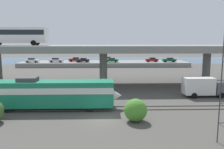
# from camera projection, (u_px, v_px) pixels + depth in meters

# --- Properties ---
(ground_plane) EXTENTS (260.00, 260.00, 0.00)m
(ground_plane) POSITION_uv_depth(u_px,v_px,m) (102.00, 119.00, 26.10)
(ground_plane) COLOR #4C4944
(rail_strip_near) EXTENTS (110.00, 0.12, 0.12)m
(rail_strip_near) POSITION_uv_depth(u_px,v_px,m) (103.00, 110.00, 29.29)
(rail_strip_near) COLOR #59544C
(rail_strip_near) RESTS_ON ground_plane
(rail_strip_far) EXTENTS (110.00, 0.12, 0.12)m
(rail_strip_far) POSITION_uv_depth(u_px,v_px,m) (103.00, 107.00, 30.81)
(rail_strip_far) COLOR #59544C
(rail_strip_far) RESTS_ON ground_plane
(train_locomotive) EXTENTS (17.21, 3.04, 4.18)m
(train_locomotive) POSITION_uv_depth(u_px,v_px,m) (56.00, 92.00, 29.57)
(train_locomotive) COLOR #197A56
(train_locomotive) RESTS_ON ground_plane
(highway_overpass) EXTENTS (96.00, 12.29, 7.79)m
(highway_overpass) POSITION_uv_depth(u_px,v_px,m) (103.00, 50.00, 44.85)
(highway_overpass) COLOR gray
(highway_overpass) RESTS_ON ground_plane
(transit_bus_on_overpass) EXTENTS (12.00, 2.68, 3.40)m
(transit_bus_on_overpass) POSITION_uv_depth(u_px,v_px,m) (15.00, 35.00, 44.52)
(transit_bus_on_overpass) COLOR silver
(transit_bus_on_overpass) RESTS_ON highway_overpass
(service_truck_west) EXTENTS (6.80, 2.46, 3.04)m
(service_truck_west) POSITION_uv_depth(u_px,v_px,m) (204.00, 86.00, 36.25)
(service_truck_west) COLOR #515459
(service_truck_west) RESTS_ON ground_plane
(pier_parking_lot) EXTENTS (56.73, 11.61, 1.44)m
(pier_parking_lot) POSITION_uv_depth(u_px,v_px,m) (104.00, 64.00, 80.38)
(pier_parking_lot) COLOR gray
(pier_parking_lot) RESTS_ON ground_plane
(parked_car_0) EXTENTS (4.43, 1.87, 1.50)m
(parked_car_0) POSITION_uv_depth(u_px,v_px,m) (32.00, 60.00, 76.89)
(parked_car_0) COLOR silver
(parked_car_0) RESTS_ON pier_parking_lot
(parked_car_1) EXTENTS (4.64, 1.84, 1.50)m
(parked_car_1) POSITION_uv_depth(u_px,v_px,m) (56.00, 60.00, 77.58)
(parked_car_1) COLOR #B7B7BC
(parked_car_1) RESTS_ON pier_parking_lot
(parked_car_2) EXTENTS (4.15, 1.96, 1.50)m
(parked_car_2) POSITION_uv_depth(u_px,v_px,m) (152.00, 60.00, 79.52)
(parked_car_2) COLOR maroon
(parked_car_2) RESTS_ON pier_parking_lot
(parked_car_3) EXTENTS (4.31, 1.90, 1.50)m
(parked_car_3) POSITION_uv_depth(u_px,v_px,m) (109.00, 59.00, 82.93)
(parked_car_3) COLOR #9E998C
(parked_car_3) RESTS_ON pier_parking_lot
(parked_car_4) EXTENTS (4.31, 1.89, 1.50)m
(parked_car_4) POSITION_uv_depth(u_px,v_px,m) (83.00, 60.00, 77.57)
(parked_car_4) COLOR black
(parked_car_4) RESTS_ON pier_parking_lot
(parked_car_5) EXTENTS (4.52, 1.87, 1.50)m
(parked_car_5) POSITION_uv_depth(u_px,v_px,m) (169.00, 60.00, 78.55)
(parked_car_5) COLOR #0C4C26
(parked_car_5) RESTS_ON pier_parking_lot
(parked_car_6) EXTENTS (4.67, 1.91, 1.50)m
(parked_car_6) POSITION_uv_depth(u_px,v_px,m) (111.00, 60.00, 77.56)
(parked_car_6) COLOR #0C4C26
(parked_car_6) RESTS_ON pier_parking_lot
(parked_car_7) EXTENTS (4.45, 1.92, 1.50)m
(parked_car_7) POSITION_uv_depth(u_px,v_px,m) (75.00, 59.00, 80.16)
(parked_car_7) COLOR maroon
(parked_car_7) RESTS_ON pier_parking_lot
(harbor_water) EXTENTS (140.00, 36.00, 0.01)m
(harbor_water) POSITION_uv_depth(u_px,v_px,m) (104.00, 60.00, 103.22)
(harbor_water) COLOR #385B7A
(harbor_water) RESTS_ON ground_plane
(shrub_right) EXTENTS (2.51, 2.51, 2.51)m
(shrub_right) POSITION_uv_depth(u_px,v_px,m) (136.00, 110.00, 25.23)
(shrub_right) COLOR #46882C
(shrub_right) RESTS_ON ground_plane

